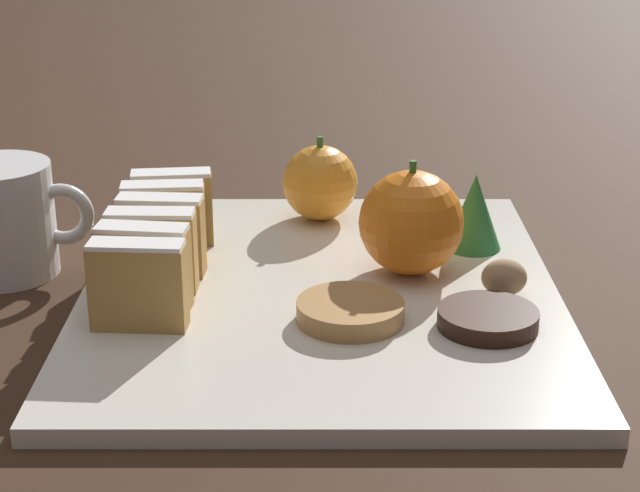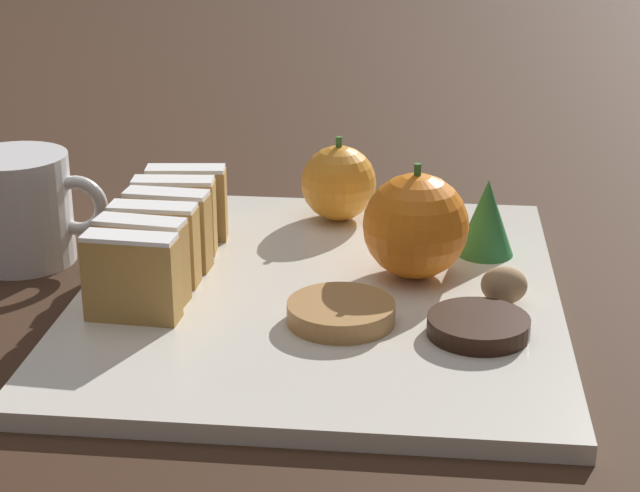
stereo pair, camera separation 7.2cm
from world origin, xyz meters
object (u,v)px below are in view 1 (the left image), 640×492
object	(u,v)px
orange_far	(317,183)
walnut	(504,277)
coffee_mug	(2,220)
orange_near	(411,222)
chocolate_cookie	(488,319)

from	to	relation	value
orange_far	walnut	xyz separation A→B (m)	(0.13, -0.15, -0.02)
walnut	coffee_mug	xyz separation A→B (m)	(-0.35, 0.07, 0.02)
orange_near	walnut	distance (m)	0.08
orange_far	chocolate_cookie	world-z (taller)	orange_far
orange_far	chocolate_cookie	xyz separation A→B (m)	(0.11, -0.21, -0.02)
walnut	chocolate_cookie	size ratio (longest dim) A/B	0.48
walnut	coffee_mug	distance (m)	0.36
orange_far	chocolate_cookie	distance (m)	0.23
chocolate_cookie	walnut	bearing A→B (deg)	70.54
chocolate_cookie	coffee_mug	size ratio (longest dim) A/B	0.59
orange_far	coffee_mug	bearing A→B (deg)	-159.20
chocolate_cookie	coffee_mug	bearing A→B (deg)	160.60
coffee_mug	walnut	bearing A→B (deg)	-10.75
orange_near	walnut	size ratio (longest dim) A/B	2.67
orange_near	walnut	bearing A→B (deg)	-34.48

